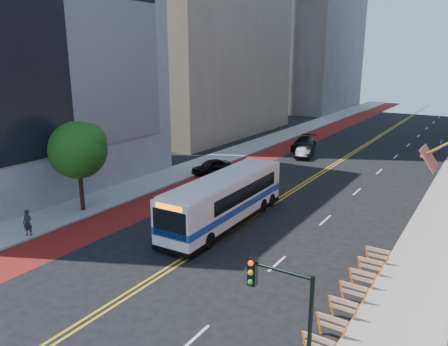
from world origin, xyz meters
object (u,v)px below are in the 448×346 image
(pedestrian, at_px, (28,223))
(car_b, at_px, (305,150))
(traffic_signal, at_px, (283,311))
(transit_bus, at_px, (226,199))
(street_tree, at_px, (79,148))
(car_a, at_px, (211,166))
(car_c, at_px, (304,143))

(pedestrian, bearing_deg, car_b, 58.38)
(traffic_signal, distance_m, pedestrian, 20.47)
(transit_bus, height_order, car_b, transit_bus)
(traffic_signal, relative_size, car_b, 1.09)
(street_tree, xyz_separation_m, car_b, (7.14, 26.15, -4.14))
(car_a, bearing_deg, street_tree, -76.97)
(car_a, distance_m, pedestrian, 19.60)
(transit_bus, distance_m, pedestrian, 13.01)
(car_b, bearing_deg, street_tree, -118.01)
(street_tree, bearing_deg, pedestrian, -80.80)
(car_c, bearing_deg, car_b, -73.80)
(car_c, bearing_deg, traffic_signal, -76.71)
(car_b, height_order, car_c, car_c)
(street_tree, xyz_separation_m, car_c, (5.43, 30.00, -4.12))
(street_tree, xyz_separation_m, pedestrian, (0.84, -5.21, -3.90))
(traffic_signal, height_order, car_c, traffic_signal)
(street_tree, height_order, transit_bus, street_tree)
(transit_bus, bearing_deg, street_tree, -161.37)
(transit_bus, xyz_separation_m, car_b, (-3.13, 22.43, -1.01))
(transit_bus, bearing_deg, car_b, 96.69)
(street_tree, bearing_deg, car_b, 74.73)
(street_tree, height_order, car_b, street_tree)
(car_a, bearing_deg, transit_bus, -31.23)
(car_a, bearing_deg, traffic_signal, -31.23)
(street_tree, bearing_deg, transit_bus, 19.89)
(car_b, bearing_deg, pedestrian, -114.10)
(traffic_signal, distance_m, car_b, 38.29)
(car_a, height_order, pedestrian, pedestrian)
(transit_bus, relative_size, pedestrian, 7.29)
(traffic_signal, relative_size, car_c, 0.93)
(car_c, bearing_deg, pedestrian, -105.18)
(street_tree, distance_m, car_c, 30.77)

